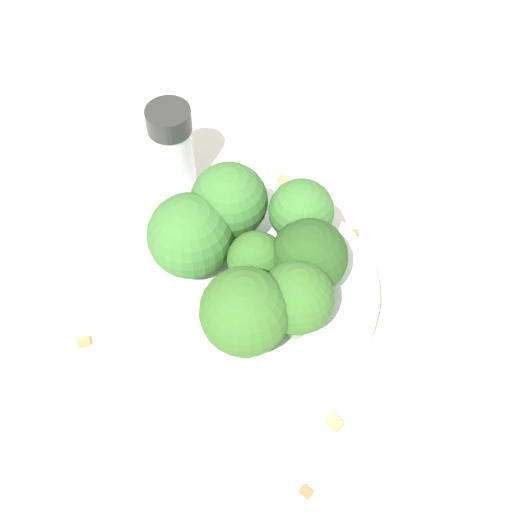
% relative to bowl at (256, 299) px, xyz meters
% --- Properties ---
extents(ground_plane, '(3.00, 3.00, 0.00)m').
position_rel_bowl_xyz_m(ground_plane, '(0.00, 0.00, -0.02)').
color(ground_plane, silver).
extents(bowl, '(0.16, 0.16, 0.03)m').
position_rel_bowl_xyz_m(bowl, '(0.00, 0.00, 0.00)').
color(bowl, silver).
rests_on(bowl, ground_plane).
extents(broccoli_floret_0, '(0.05, 0.05, 0.06)m').
position_rel_bowl_xyz_m(broccoli_floret_0, '(0.03, -0.01, 0.05)').
color(broccoli_floret_0, '#8EB770').
rests_on(broccoli_floret_0, bowl).
extents(broccoli_floret_1, '(0.04, 0.04, 0.05)m').
position_rel_bowl_xyz_m(broccoli_floret_1, '(0.00, -0.00, 0.04)').
color(broccoli_floret_1, '#8EB770').
rests_on(broccoli_floret_1, bowl).
extents(broccoli_floret_2, '(0.05, 0.05, 0.06)m').
position_rel_bowl_xyz_m(broccoli_floret_2, '(-0.00, 0.04, 0.05)').
color(broccoli_floret_2, '#8EB770').
rests_on(broccoli_floret_2, bowl).
extents(broccoli_floret_3, '(0.04, 0.04, 0.06)m').
position_rel_bowl_xyz_m(broccoli_floret_3, '(0.04, 0.02, 0.05)').
color(broccoli_floret_3, '#8EB770').
rests_on(broccoli_floret_3, bowl).
extents(broccoli_floret_4, '(0.05, 0.05, 0.07)m').
position_rel_bowl_xyz_m(broccoli_floret_4, '(-0.02, -0.04, 0.05)').
color(broccoli_floret_4, '#7A9E5B').
rests_on(broccoli_floret_4, bowl).
extents(broccoli_floret_5, '(0.05, 0.05, 0.06)m').
position_rel_bowl_xyz_m(broccoli_floret_5, '(-0.03, 0.03, 0.04)').
color(broccoli_floret_5, '#7A9E5B').
rests_on(broccoli_floret_5, bowl).
extents(broccoli_floret_6, '(0.04, 0.04, 0.06)m').
position_rel_bowl_xyz_m(broccoli_floret_6, '(0.01, -0.04, 0.05)').
color(broccoli_floret_6, '#7A9E5B').
rests_on(broccoli_floret_6, bowl).
extents(pepper_shaker, '(0.03, 0.03, 0.08)m').
position_rel_bowl_xyz_m(pepper_shaker, '(-0.01, 0.13, 0.02)').
color(pepper_shaker, silver).
rests_on(pepper_shaker, ground_plane).
extents(almond_crumb_0, '(0.01, 0.01, 0.01)m').
position_rel_bowl_xyz_m(almond_crumb_0, '(-0.02, -0.12, -0.01)').
color(almond_crumb_0, olive).
rests_on(almond_crumb_0, ground_plane).
extents(almond_crumb_1, '(0.01, 0.01, 0.01)m').
position_rel_bowl_xyz_m(almond_crumb_1, '(-0.11, 0.02, -0.01)').
color(almond_crumb_1, '#AD7F4C').
rests_on(almond_crumb_1, ground_plane).
extents(almond_crumb_2, '(0.01, 0.01, 0.01)m').
position_rel_bowl_xyz_m(almond_crumb_2, '(0.01, -0.09, -0.01)').
color(almond_crumb_2, tan).
rests_on(almond_crumb_2, ground_plane).
extents(almond_crumb_3, '(0.01, 0.01, 0.01)m').
position_rel_bowl_xyz_m(almond_crumb_3, '(0.06, 0.10, -0.01)').
color(almond_crumb_3, tan).
rests_on(almond_crumb_3, ground_plane).
extents(almond_crumb_4, '(0.01, 0.01, 0.01)m').
position_rel_bowl_xyz_m(almond_crumb_4, '(0.09, 0.03, -0.01)').
color(almond_crumb_4, olive).
rests_on(almond_crumb_4, ground_plane).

